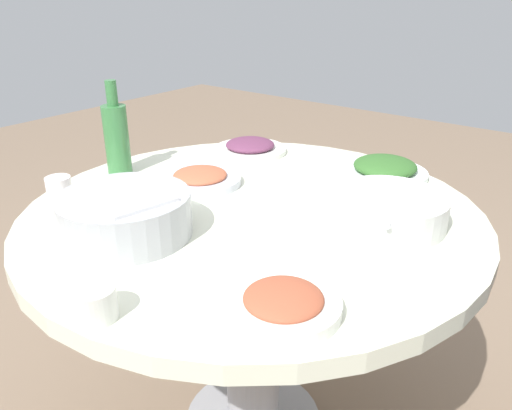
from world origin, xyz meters
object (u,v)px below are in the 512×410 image
object	(u,v)px
round_dining_table	(253,257)
soup_bowl	(388,211)
dish_stirfry	(283,303)
green_bottle	(117,137)
dish_eggplant	(250,147)
tea_cup_near	(60,191)
dish_greens	(385,169)
rice_bowl	(125,214)
dish_tofu_braise	(200,178)
tea_cup_far	(94,303)

from	to	relation	value
round_dining_table	soup_bowl	size ratio (longest dim) A/B	4.16
dish_stirfry	green_bottle	world-z (taller)	green_bottle
dish_eggplant	tea_cup_near	world-z (taller)	tea_cup_near
soup_bowl	dish_greens	xyz separation A→B (m)	(-0.29, -0.14, -0.01)
round_dining_table	rice_bowl	distance (m)	0.37
dish_stirfry	round_dining_table	bearing A→B (deg)	-134.91
dish_tofu_braise	tea_cup_near	world-z (taller)	tea_cup_near
rice_bowl	dish_greens	distance (m)	0.76
dish_tofu_braise	dish_stirfry	bearing A→B (deg)	56.40
rice_bowl	dish_tofu_braise	xyz separation A→B (m)	(-0.33, -0.09, -0.03)
round_dining_table	dish_tofu_braise	world-z (taller)	dish_tofu_braise
tea_cup_near	soup_bowl	bearing A→B (deg)	119.65
dish_eggplant	dish_tofu_braise	xyz separation A→B (m)	(0.31, 0.07, -0.00)
rice_bowl	dish_tofu_braise	world-z (taller)	rice_bowl
soup_bowl	dish_eggplant	world-z (taller)	soup_bowl
rice_bowl	green_bottle	size ratio (longest dim) A/B	1.07
round_dining_table	green_bottle	distance (m)	0.53
dish_tofu_braise	tea_cup_far	bearing A→B (deg)	27.26
soup_bowl	tea_cup_far	size ratio (longest dim) A/B	3.63
tea_cup_near	tea_cup_far	distance (m)	0.53
dish_tofu_braise	dish_eggplant	bearing A→B (deg)	-167.85
dish_eggplant	dish_greens	distance (m)	0.46
dish_tofu_braise	dish_greens	bearing A→B (deg)	133.93
green_bottle	tea_cup_far	world-z (taller)	green_bottle
dish_stirfry	soup_bowl	bearing A→B (deg)	-179.17
dish_eggplant	rice_bowl	bearing A→B (deg)	13.43
round_dining_table	dish_eggplant	bearing A→B (deg)	-140.85
dish_eggplant	dish_stirfry	size ratio (longest dim) A/B	1.18
round_dining_table	dish_greens	size ratio (longest dim) A/B	4.66
dish_stirfry	tea_cup_far	bearing A→B (deg)	-49.43
dish_eggplant	dish_tofu_braise	distance (m)	0.32
round_dining_table	green_bottle	bearing A→B (deg)	-84.83
tea_cup_near	green_bottle	bearing A→B (deg)	-164.98
dish_eggplant	dish_tofu_braise	size ratio (longest dim) A/B	1.04
dish_greens	dish_stirfry	distance (m)	0.74
green_bottle	tea_cup_far	size ratio (longest dim) A/B	3.61
round_dining_table	tea_cup_far	xyz separation A→B (m)	(0.52, 0.07, 0.17)
tea_cup_near	tea_cup_far	size ratio (longest dim) A/B	0.97
round_dining_table	tea_cup_far	distance (m)	0.55
dish_tofu_braise	dish_greens	size ratio (longest dim) A/B	0.93
rice_bowl	soup_bowl	distance (m)	0.60
green_bottle	tea_cup_far	distance (m)	0.72
dish_eggplant	dish_tofu_braise	world-z (taller)	dish_eggplant
tea_cup_near	dish_eggplant	bearing A→B (deg)	169.53
soup_bowl	dish_eggplant	size ratio (longest dim) A/B	1.15
soup_bowl	dish_tofu_braise	bearing A→B (deg)	-81.18
round_dining_table	tea_cup_near	size ratio (longest dim) A/B	15.52
soup_bowl	dish_eggplant	bearing A→B (deg)	-111.03
dish_eggplant	green_bottle	distance (m)	0.44
round_dining_table	soup_bowl	xyz separation A→B (m)	(-0.12, 0.31, 0.18)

